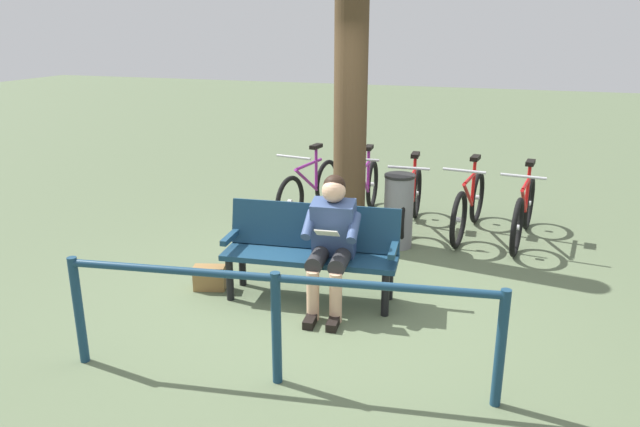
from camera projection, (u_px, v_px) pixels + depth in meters
ground_plane at (325, 305)px, 5.50m from camera, size 40.00×40.00×0.00m
bench at (312, 245)px, 5.54m from camera, size 1.64×0.63×0.87m
person_reading at (332, 237)px, 5.30m from camera, size 0.52×0.79×1.20m
handbag at (210, 278)px, 5.79m from camera, size 0.33×0.22×0.24m
tree_trunk at (350, 108)px, 6.55m from camera, size 0.36×0.36×3.15m
litter_bin at (398, 211)px, 6.83m from camera, size 0.35×0.35×0.85m
bicycle_green at (523, 212)px, 7.01m from camera, size 0.48×1.67×0.94m
bicycle_orange at (469, 206)px, 7.25m from camera, size 0.48×1.67×0.94m
bicycle_blue at (411, 202)px, 7.41m from camera, size 0.48×1.68×0.94m
bicycle_silver at (365, 192)px, 7.84m from camera, size 0.48×1.68×0.94m
bicycle_purple at (310, 190)px, 7.93m from camera, size 0.48×1.67×0.94m
railing_fence at (276, 307)px, 4.16m from camera, size 3.07×0.48×0.85m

